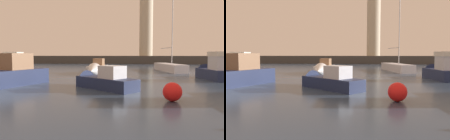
# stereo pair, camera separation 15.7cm
# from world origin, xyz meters

# --- Properties ---
(ground_plane) EXTENTS (220.00, 220.00, 0.00)m
(ground_plane) POSITION_xyz_m (0.00, 29.02, 0.00)
(ground_plane) COLOR #2D3D51
(breakwater) EXTENTS (70.24, 6.39, 2.12)m
(breakwater) POSITION_xyz_m (0.00, 58.04, 1.06)
(breakwater) COLOR #423F3D
(breakwater) RESTS_ON ground_plane
(lighthouse) EXTENTS (3.61, 3.61, 19.11)m
(lighthouse) POSITION_xyz_m (2.71, 58.04, 11.17)
(lighthouse) COLOR beige
(lighthouse) RESTS_ON breakwater
(motorboat_0) EXTENTS (5.81, 5.08, 2.01)m
(motorboat_0) POSITION_xyz_m (-1.93, 13.58, 0.55)
(motorboat_0) COLOR #1E284C
(motorboat_0) RESTS_ON ground_plane
(motorboat_2) EXTENTS (1.99, 6.21, 2.28)m
(motorboat_2) POSITION_xyz_m (-4.35, 24.72, 0.63)
(motorboat_2) COLOR white
(motorboat_2) RESTS_ON ground_plane
(motorboat_3) EXTENTS (2.66, 6.51, 3.07)m
(motorboat_3) POSITION_xyz_m (8.34, 20.94, 0.86)
(motorboat_3) COLOR #1E284C
(motorboat_3) RESTS_ON ground_plane
(motorboat_4) EXTENTS (4.08, 8.47, 3.25)m
(motorboat_4) POSITION_xyz_m (-13.97, 20.97, 0.85)
(motorboat_4) COLOR white
(motorboat_4) RESTS_ON ground_plane
(sailboat_moored) EXTENTS (3.89, 9.04, 14.23)m
(sailboat_moored) POSITION_xyz_m (5.41, 30.53, 0.63)
(sailboat_moored) COLOR silver
(sailboat_moored) RESTS_ON ground_plane
(mooring_buoy) EXTENTS (1.00, 1.00, 1.00)m
(mooring_buoy) POSITION_xyz_m (2.78, 9.46, 0.50)
(mooring_buoy) COLOR red
(mooring_buoy) RESTS_ON ground_plane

